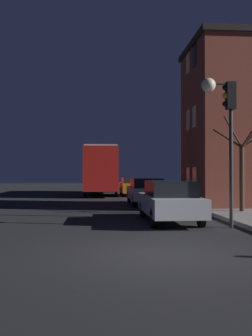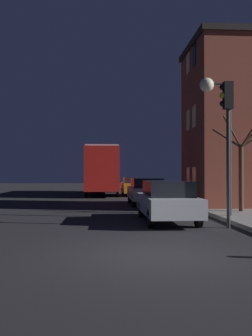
{
  "view_description": "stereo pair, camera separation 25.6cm",
  "coord_description": "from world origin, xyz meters",
  "px_view_note": "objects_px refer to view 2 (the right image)",
  "views": [
    {
      "loc": [
        -1.44,
        -8.24,
        1.79
      ],
      "look_at": [
        0.12,
        12.2,
        2.08
      ],
      "focal_mm": 40.0,
      "sensor_mm": 36.0,
      "label": 1
    },
    {
      "loc": [
        -1.19,
        -8.26,
        1.79
      ],
      "look_at": [
        0.12,
        12.2,
        2.08
      ],
      "focal_mm": 40.0,
      "sensor_mm": 36.0,
      "label": 2
    }
  ],
  "objects_px": {
    "streetlamp": "(215,108)",
    "bare_tree": "(242,164)",
    "bus": "(102,167)",
    "car_far_lane": "(134,186)",
    "car_mid_lane": "(146,191)",
    "car_near_lane": "(167,200)",
    "traffic_light": "(227,124)"
  },
  "relations": [
    {
      "from": "bare_tree",
      "to": "bus",
      "type": "xyz_separation_m",
      "value": [
        -6.06,
        15.93,
        0.08
      ]
    },
    {
      "from": "car_near_lane",
      "to": "traffic_light",
      "type": "bearing_deg",
      "value": -44.13
    },
    {
      "from": "traffic_light",
      "to": "bare_tree",
      "type": "xyz_separation_m",
      "value": [
        1.94,
        3.83,
        -1.21
      ]
    },
    {
      "from": "car_far_lane",
      "to": "bus",
      "type": "bearing_deg",
      "value": 143.6
    },
    {
      "from": "streetlamp",
      "to": "traffic_light",
      "type": "xyz_separation_m",
      "value": [
        -0.3,
        -2.23,
        -0.9
      ]
    },
    {
      "from": "bare_tree",
      "to": "car_near_lane",
      "type": "xyz_separation_m",
      "value": [
        -3.65,
        -2.17,
        -1.42
      ]
    },
    {
      "from": "bus",
      "to": "car_mid_lane",
      "type": "height_order",
      "value": "bus"
    },
    {
      "from": "traffic_light",
      "to": "bus",
      "type": "relative_size",
      "value": 0.45
    },
    {
      "from": "streetlamp",
      "to": "car_mid_lane",
      "type": "xyz_separation_m",
      "value": [
        -1.9,
        6.93,
        -3.51
      ]
    },
    {
      "from": "car_mid_lane",
      "to": "bare_tree",
      "type": "bearing_deg",
      "value": -56.37
    },
    {
      "from": "streetlamp",
      "to": "bare_tree",
      "type": "height_order",
      "value": "streetlamp"
    },
    {
      "from": "bus",
      "to": "car_far_lane",
      "type": "distance_m",
      "value": 3.51
    },
    {
      "from": "bus",
      "to": "car_mid_lane",
      "type": "distance_m",
      "value": 11.0
    },
    {
      "from": "car_near_lane",
      "to": "streetlamp",
      "type": "bearing_deg",
      "value": 15.79
    },
    {
      "from": "streetlamp",
      "to": "car_far_lane",
      "type": "distance_m",
      "value": 16.17
    },
    {
      "from": "streetlamp",
      "to": "traffic_light",
      "type": "distance_m",
      "value": 2.42
    },
    {
      "from": "bus",
      "to": "bare_tree",
      "type": "bearing_deg",
      "value": -69.18
    },
    {
      "from": "traffic_light",
      "to": "car_far_lane",
      "type": "xyz_separation_m",
      "value": [
        -1.58,
        17.89,
        -2.65
      ]
    },
    {
      "from": "bare_tree",
      "to": "car_near_lane",
      "type": "relative_size",
      "value": 0.9
    },
    {
      "from": "car_mid_lane",
      "to": "car_far_lane",
      "type": "xyz_separation_m",
      "value": [
        0.02,
        8.74,
        -0.04
      ]
    },
    {
      "from": "streetlamp",
      "to": "bare_tree",
      "type": "distance_m",
      "value": 3.12
    },
    {
      "from": "bare_tree",
      "to": "car_near_lane",
      "type": "height_order",
      "value": "bare_tree"
    },
    {
      "from": "car_mid_lane",
      "to": "streetlamp",
      "type": "bearing_deg",
      "value": -74.69
    },
    {
      "from": "car_near_lane",
      "to": "car_far_lane",
      "type": "bearing_deg",
      "value": 89.53
    },
    {
      "from": "car_near_lane",
      "to": "car_mid_lane",
      "type": "height_order",
      "value": "car_near_lane"
    },
    {
      "from": "bus",
      "to": "streetlamp",
      "type": "bearing_deg",
      "value": -75.87
    },
    {
      "from": "bus",
      "to": "car_far_lane",
      "type": "bearing_deg",
      "value": -36.4
    },
    {
      "from": "streetlamp",
      "to": "car_far_lane",
      "type": "bearing_deg",
      "value": 96.82
    },
    {
      "from": "car_near_lane",
      "to": "car_far_lane",
      "type": "xyz_separation_m",
      "value": [
        0.13,
        16.23,
        -0.02
      ]
    },
    {
      "from": "traffic_light",
      "to": "car_far_lane",
      "type": "distance_m",
      "value": 18.16
    },
    {
      "from": "traffic_light",
      "to": "bus",
      "type": "height_order",
      "value": "traffic_light"
    },
    {
      "from": "bare_tree",
      "to": "car_near_lane",
      "type": "distance_m",
      "value": 4.48
    }
  ]
}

